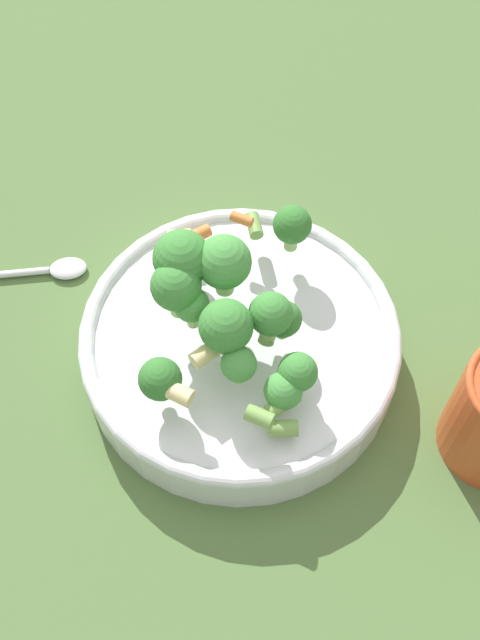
% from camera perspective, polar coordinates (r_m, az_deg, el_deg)
% --- Properties ---
extents(ground_plane, '(3.00, 3.00, 0.00)m').
position_cam_1_polar(ground_plane, '(0.67, 0.00, -2.95)').
color(ground_plane, '#4C6B38').
extents(bowl, '(0.28, 0.28, 0.05)m').
position_cam_1_polar(bowl, '(0.65, 0.00, -1.78)').
color(bowl, silver).
rests_on(bowl, ground_plane).
extents(pasta_salad, '(0.21, 0.14, 0.09)m').
position_cam_1_polar(pasta_salad, '(0.59, -1.28, 1.43)').
color(pasta_salad, '#8CB766').
rests_on(pasta_salad, bowl).
extents(spoon, '(0.04, 0.18, 0.01)m').
position_cam_1_polar(spoon, '(0.75, -15.81, 3.54)').
color(spoon, silver).
rests_on(spoon, ground_plane).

